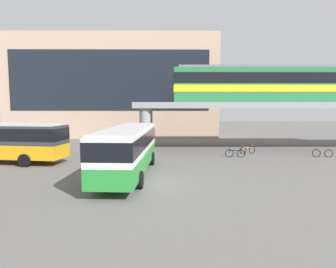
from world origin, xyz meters
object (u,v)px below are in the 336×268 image
(bus_main, at_px, (128,146))
(bicycle_brown, at_px, (322,153))
(bicycle_black, at_px, (235,153))
(bicycle_orange, at_px, (248,150))
(pedestrian_at_kerb, at_px, (127,147))
(train, at_px, (287,84))
(station_building, at_px, (116,88))

(bus_main, distance_m, bicycle_brown, 18.14)
(bus_main, height_order, bicycle_black, bus_main)
(bicycle_orange, height_order, pedestrian_at_kerb, pedestrian_at_kerb)
(bicycle_orange, relative_size, pedestrian_at_kerb, 1.04)
(train, height_order, bus_main, train)
(bus_main, relative_size, bicycle_orange, 6.61)
(station_building, distance_m, bicycle_orange, 25.16)
(station_building, distance_m, bicycle_brown, 30.71)
(bicycle_black, height_order, pedestrian_at_kerb, pedestrian_at_kerb)
(station_building, relative_size, bicycle_black, 17.24)
(bus_main, distance_m, pedestrian_at_kerb, 8.44)
(bus_main, bearing_deg, bicycle_black, 37.63)
(station_building, xyz_separation_m, bus_main, (5.24, -26.96, -5.44))
(bicycle_brown, bearing_deg, pedestrian_at_kerb, 175.10)
(train, height_order, bicycle_orange, train)
(station_building, relative_size, pedestrian_at_kerb, 18.81)
(bicycle_brown, height_order, bicycle_orange, same)
(station_building, height_order, train, station_building)
(train, bearing_deg, bus_main, -141.66)
(bicycle_black, bearing_deg, bicycle_orange, 47.99)
(bus_main, relative_size, bicycle_black, 6.27)
(station_building, xyz_separation_m, train, (20.85, -14.62, -0.46))
(bus_main, bearing_deg, train, 38.34)
(bus_main, bearing_deg, pedestrian_at_kerb, 97.83)
(bicycle_brown, bearing_deg, station_building, 137.41)
(train, distance_m, bicycle_brown, 8.74)
(train, height_order, bicycle_brown, train)
(train, distance_m, bicycle_black, 10.97)
(station_building, height_order, bicycle_orange, station_building)
(bicycle_black, xyz_separation_m, pedestrian_at_kerb, (-9.97, 1.47, 0.40))
(station_building, distance_m, train, 25.46)
(train, xyz_separation_m, bus_main, (-15.61, -12.34, -4.98))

